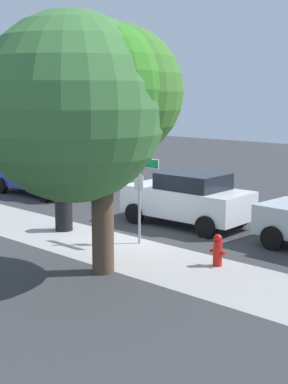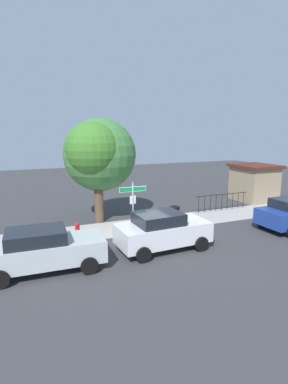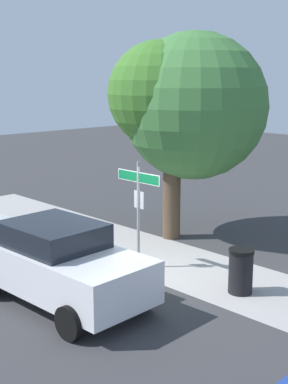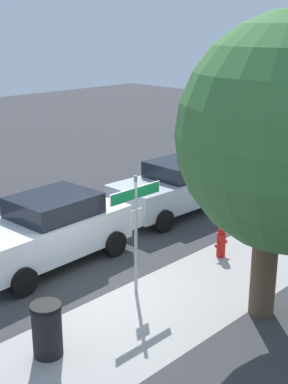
% 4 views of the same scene
% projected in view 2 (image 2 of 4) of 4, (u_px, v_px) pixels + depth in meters
% --- Properties ---
extents(ground_plane, '(60.00, 60.00, 0.00)m').
position_uv_depth(ground_plane, '(145.00, 233.00, 15.16)').
color(ground_plane, '#38383A').
extents(sidewalk_strip, '(24.00, 2.60, 0.00)m').
position_uv_depth(sidewalk_strip, '(168.00, 222.00, 17.09)').
color(sidewalk_strip, '#A5A19E').
rests_on(sidewalk_strip, ground_plane).
extents(street_sign, '(1.41, 0.07, 2.62)m').
position_uv_depth(street_sign, '(133.00, 198.00, 14.99)').
color(street_sign, '#9EA0A5').
rests_on(street_sign, ground_plane).
extents(shade_tree, '(4.11, 4.33, 5.82)m').
position_uv_depth(shade_tree, '(97.00, 153.00, 16.62)').
color(shade_tree, brown).
rests_on(shade_tree, ground_plane).
extents(car_silver, '(4.38, 2.08, 1.60)m').
position_uv_depth(car_silver, '(43.00, 249.00, 10.97)').
color(car_silver, silver).
rests_on(car_silver, ground_plane).
extents(car_white, '(4.09, 2.14, 1.66)m').
position_uv_depth(car_white, '(162.00, 230.00, 13.00)').
color(car_white, white).
rests_on(car_white, ground_plane).
extents(iron_fence, '(3.97, 0.04, 1.07)m').
position_uv_depth(iron_fence, '(222.00, 202.00, 19.55)').
color(iron_fence, black).
rests_on(iron_fence, ground_plane).
extents(utility_shed, '(2.84, 3.08, 2.67)m').
position_uv_depth(utility_shed, '(254.00, 182.00, 22.25)').
color(utility_shed, '#998466').
rests_on(utility_shed, ground_plane).
extents(fire_hydrant, '(0.42, 0.22, 0.78)m').
position_uv_depth(fire_hydrant, '(78.00, 231.00, 14.40)').
color(fire_hydrant, red).
rests_on(fire_hydrant, ground_plane).
extents(trash_bin, '(0.55, 0.55, 0.98)m').
position_uv_depth(trash_bin, '(175.00, 215.00, 16.70)').
color(trash_bin, black).
rests_on(trash_bin, ground_plane).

